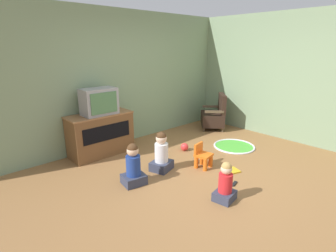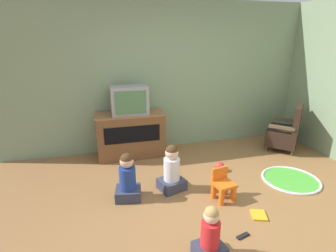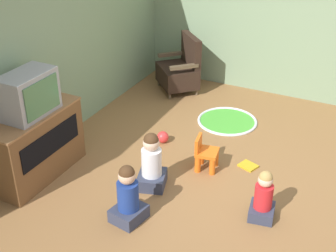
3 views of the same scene
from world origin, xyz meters
name	(u,v)px [view 3 (image 3 of 3)]	position (x,y,z in m)	size (l,w,h in m)	color
ground_plane	(222,183)	(0.00, 0.00, 0.00)	(30.00, 30.00, 0.00)	olive
wall_back	(36,43)	(-0.15, 2.27, 1.32)	(5.69, 0.12, 2.64)	gray
wall_right	(318,12)	(2.63, -0.34, 1.32)	(0.12, 5.33, 2.64)	gray
tv_cabinet	(34,144)	(-0.77, 1.94, 0.40)	(1.17, 0.51, 0.78)	brown
television	(29,94)	(-0.77, 1.90, 1.01)	(0.61, 0.36, 0.47)	#939399
black_armchair	(180,70)	(2.04, 1.48, 0.34)	(0.81, 0.81, 0.86)	brown
yellow_kid_chair	(206,155)	(0.19, 0.28, 0.18)	(0.29, 0.28, 0.41)	orange
play_mat	(227,121)	(1.38, 0.45, 0.01)	(0.82, 0.82, 0.04)	green
child_watching_left	(152,164)	(-0.38, 0.67, 0.28)	(0.41, 0.38, 0.65)	#33384C
child_watching_center	(128,197)	(-0.98, 0.61, 0.27)	(0.36, 0.33, 0.63)	#33384C
child_watching_right	(263,198)	(-0.35, -0.56, 0.23)	(0.31, 0.28, 0.54)	#33384C
toy_ball	(163,137)	(0.49, 0.99, 0.07)	(0.15, 0.15, 0.15)	red
book	(248,166)	(0.44, -0.16, 0.01)	(0.22, 0.24, 0.02)	gold
remote_control	(260,188)	(0.09, -0.42, 0.01)	(0.16, 0.08, 0.02)	black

